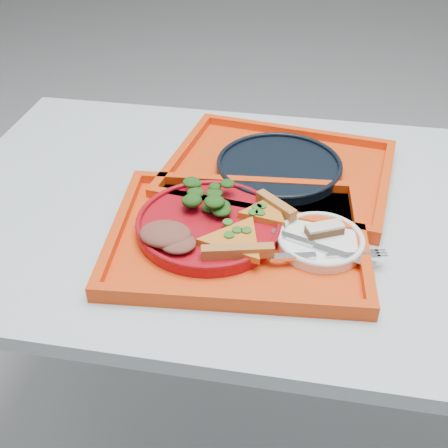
{
  "coord_description": "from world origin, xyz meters",
  "views": [
    {
      "loc": [
        -0.08,
        -0.89,
        1.38
      ],
      "look_at": [
        -0.22,
        -0.11,
        0.78
      ],
      "focal_mm": 45.0,
      "sensor_mm": 36.0,
      "label": 1
    }
  ],
  "objects": [
    {
      "name": "pizza_slice_a",
      "position": [
        -0.19,
        -0.16,
        0.79
      ],
      "size": [
        0.15,
        0.16,
        0.02
      ],
      "primitive_type": null,
      "rotation": [
        0.0,
        0.0,
        1.81
      ],
      "color": "gold",
      "rests_on": "dinner_plate"
    },
    {
      "name": "tray_far",
      "position": [
        -0.14,
        0.12,
        0.76
      ],
      "size": [
        0.49,
        0.41,
        0.01
      ],
      "primitive_type": "cube",
      "rotation": [
        0.0,
        0.0,
        -0.13
      ],
      "color": "red",
      "rests_on": "table"
    },
    {
      "name": "tray_main",
      "position": [
        -0.19,
        -0.12,
        0.76
      ],
      "size": [
        0.48,
        0.39,
        0.01
      ],
      "primitive_type": "cube",
      "rotation": [
        0.0,
        0.0,
        0.08
      ],
      "color": "red",
      "rests_on": "table"
    },
    {
      "name": "meat_portion",
      "position": [
        -0.31,
        -0.17,
        0.79
      ],
      "size": [
        0.09,
        0.07,
        0.03
      ],
      "primitive_type": "ellipsoid",
      "color": "brown",
      "rests_on": "dinner_plate"
    },
    {
      "name": "ground",
      "position": [
        0.0,
        0.0,
        0.0
      ],
      "size": [
        10.0,
        10.0,
        0.0
      ],
      "primitive_type": "plane",
      "color": "#919499",
      "rests_on": "ground"
    },
    {
      "name": "pizza_slice_b",
      "position": [
        -0.15,
        -0.07,
        0.79
      ],
      "size": [
        0.13,
        0.14,
        0.02
      ],
      "primitive_type": null,
      "rotation": [
        0.0,
        0.0,
        4.0
      ],
      "color": "gold",
      "rests_on": "dinner_plate"
    },
    {
      "name": "side_plate",
      "position": [
        -0.05,
        -0.12,
        0.77
      ],
      "size": [
        0.15,
        0.15,
        0.01
      ],
      "primitive_type": "cylinder",
      "color": "white",
      "rests_on": "tray_main"
    },
    {
      "name": "navy_plate",
      "position": [
        -0.14,
        0.12,
        0.77
      ],
      "size": [
        0.26,
        0.26,
        0.02
      ],
      "primitive_type": "cylinder",
      "color": "black",
      "rests_on": "tray_far"
    },
    {
      "name": "knife",
      "position": [
        -0.04,
        -0.14,
        0.78
      ],
      "size": [
        0.18,
        0.07,
        0.01
      ],
      "primitive_type": "cube",
      "rotation": [
        0.0,
        0.0,
        -0.32
      ],
      "color": "silver",
      "rests_on": "side_plate"
    },
    {
      "name": "table",
      "position": [
        0.0,
        0.0,
        0.68
      ],
      "size": [
        1.6,
        0.8,
        0.75
      ],
      "color": "#9CA6AF",
      "rests_on": "ground"
    },
    {
      "name": "salad_heap",
      "position": [
        -0.27,
        -0.05,
        0.8
      ],
      "size": [
        0.09,
        0.08,
        0.05
      ],
      "primitive_type": "ellipsoid",
      "color": "black",
      "rests_on": "dinner_plate"
    },
    {
      "name": "dinner_plate",
      "position": [
        -0.25,
        -0.11,
        0.77
      ],
      "size": [
        0.26,
        0.26,
        0.02
      ],
      "primitive_type": "cylinder",
      "color": "maroon",
      "rests_on": "tray_main"
    },
    {
      "name": "dessert_bar",
      "position": [
        -0.04,
        -0.1,
        0.79
      ],
      "size": [
        0.07,
        0.05,
        0.02
      ],
      "rotation": [
        0.0,
        0.0,
        0.46
      ],
      "color": "#4B3119",
      "rests_on": "side_plate"
    },
    {
      "name": "fork",
      "position": [
        -0.04,
        -0.16,
        0.78
      ],
      "size": [
        0.18,
        0.07,
        0.01
      ],
      "primitive_type": "cube",
      "rotation": [
        0.0,
        0.0,
        0.25
      ],
      "color": "silver",
      "rests_on": "side_plate"
    }
  ]
}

